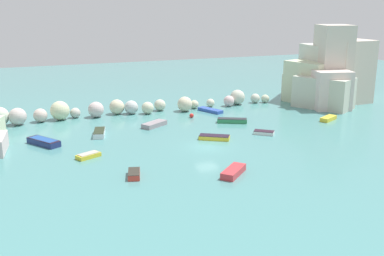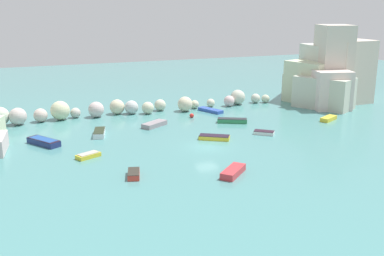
{
  "view_description": "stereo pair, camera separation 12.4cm",
  "coord_description": "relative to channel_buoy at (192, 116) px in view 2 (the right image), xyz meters",
  "views": [
    {
      "loc": [
        -19.92,
        -45.77,
        15.78
      ],
      "look_at": [
        0.0,
        4.72,
        1.0
      ],
      "focal_mm": 42.79,
      "sensor_mm": 36.0,
      "label": 1
    },
    {
      "loc": [
        -19.8,
        -45.81,
        15.78
      ],
      "look_at": [
        0.0,
        4.72,
        1.0
      ],
      "focal_mm": 42.79,
      "sensor_mm": 36.0,
      "label": 2
    }
  ],
  "objects": [
    {
      "name": "moored_boat_1",
      "position": [
        -20.7,
        -5.89,
        0.06
      ],
      "size": [
        3.63,
        4.51,
        0.73
      ],
      "rotation": [
        0.0,
        0.0,
        5.29
      ],
      "color": "navy",
      "rests_on": "cove_water"
    },
    {
      "name": "moored_boat_0",
      "position": [
        -6.39,
        -2.71,
        -0.01
      ],
      "size": [
        3.9,
        3.26,
        0.6
      ],
      "rotation": [
        0.0,
        0.0,
        0.58
      ],
      "color": "gray",
      "rests_on": "cove_water"
    },
    {
      "name": "moored_boat_9",
      "position": [
        -13.55,
        -19.61,
        -0.03
      ],
      "size": [
        1.68,
        2.58,
        0.58
      ],
      "rotation": [
        0.0,
        0.0,
        1.3
      ],
      "color": "red",
      "rests_on": "cove_water"
    },
    {
      "name": "moored_boat_3",
      "position": [
        3.99,
        2.41,
        -0.08
      ],
      "size": [
        2.78,
        4.36,
        0.46
      ],
      "rotation": [
        0.0,
        0.0,
        5.11
      ],
      "color": "#2F53B3",
      "rests_on": "cove_water"
    },
    {
      "name": "rock_breakwater",
      "position": [
        -9.18,
        5.33,
        0.78
      ],
      "size": [
        42.46,
        4.2,
        2.66
      ],
      "color": "beige",
      "rests_on": "ground"
    },
    {
      "name": "channel_buoy",
      "position": [
        0.0,
        0.0,
        0.0
      ],
      "size": [
        0.63,
        0.63,
        0.63
      ],
      "primitive_type": "sphere",
      "color": "red",
      "rests_on": "cove_water"
    },
    {
      "name": "moored_boat_5",
      "position": [
        -1.45,
        -11.13,
        -0.05
      ],
      "size": [
        3.8,
        3.1,
        0.52
      ],
      "rotation": [
        0.0,
        0.0,
        2.58
      ],
      "color": "gold",
      "rests_on": "cove_water"
    },
    {
      "name": "moored_boat_10",
      "position": [
        5.26,
        -11.37,
        -0.08
      ],
      "size": [
        2.67,
        2.49,
        0.46
      ],
      "rotation": [
        0.0,
        0.0,
        5.6
      ],
      "color": "silver",
      "rests_on": "cove_water"
    },
    {
      "name": "moored_boat_8",
      "position": [
        -14.0,
        -4.38,
        0.04
      ],
      "size": [
        2.07,
        3.69,
        0.7
      ],
      "rotation": [
        0.0,
        0.0,
        1.33
      ],
      "color": "white",
      "rests_on": "cove_water"
    },
    {
      "name": "cove_water",
      "position": [
        -3.37,
        -13.41,
        -0.31
      ],
      "size": [
        160.0,
        160.0,
        0.0
      ],
      "primitive_type": "plane",
      "color": "teal",
      "rests_on": "ground"
    },
    {
      "name": "moored_boat_7",
      "position": [
        -16.65,
        -12.4,
        -0.07
      ],
      "size": [
        2.79,
        2.13,
        0.51
      ],
      "rotation": [
        0.0,
        0.0,
        0.44
      ],
      "color": "gold",
      "rests_on": "cove_water"
    },
    {
      "name": "moored_boat_2",
      "position": [
        -4.58,
        -22.55,
        0.01
      ],
      "size": [
        3.53,
        3.4,
        0.65
      ],
      "rotation": [
        0.0,
        0.0,
        0.74
      ],
      "color": "#D0363B",
      "rests_on": "cove_water"
    },
    {
      "name": "moored_boat_6",
      "position": [
        17.22,
        -8.51,
        -0.03
      ],
      "size": [
        3.22,
        2.42,
        0.56
      ],
      "rotation": [
        0.0,
        0.0,
        0.49
      ],
      "color": "yellow",
      "rests_on": "cove_water"
    },
    {
      "name": "moored_boat_4",
      "position": [
        4.11,
        -4.74,
        -0.01
      ],
      "size": [
        4.12,
        2.88,
        0.62
      ],
      "rotation": [
        0.0,
        0.0,
        2.67
      ],
      "color": "#30834F",
      "rests_on": "cove_water"
    },
    {
      "name": "cliff_headland_right",
      "position": [
        25.06,
        2.44,
        3.56
      ],
      "size": [
        17.27,
        17.5,
        12.6
      ],
      "color": "beige",
      "rests_on": "ground"
    }
  ]
}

